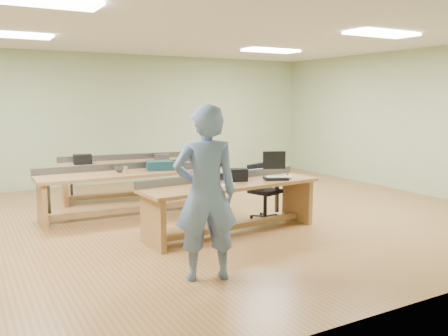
{
  "coord_description": "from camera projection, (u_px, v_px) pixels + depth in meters",
  "views": [
    {
      "loc": [
        -3.35,
        -6.91,
        1.97
      ],
      "look_at": [
        0.19,
        -0.6,
        0.91
      ],
      "focal_mm": 38.0,
      "sensor_mm": 36.0,
      "label": 1
    }
  ],
  "objects": [
    {
      "name": "floor",
      "position": [
        197.0,
        219.0,
        7.87
      ],
      "size": [
        10.0,
        10.0,
        0.0
      ],
      "primitive_type": "plane",
      "color": "#A2643D",
      "rests_on": "ground"
    },
    {
      "name": "ceiling",
      "position": [
        195.0,
        33.0,
        7.43
      ],
      "size": [
        10.0,
        10.0,
        0.0
      ],
      "primitive_type": "plane",
      "color": "silver",
      "rests_on": "wall_back"
    },
    {
      "name": "wall_back",
      "position": [
        121.0,
        119.0,
        11.1
      ],
      "size": [
        10.0,
        0.04,
        3.0
      ],
      "primitive_type": "cube",
      "color": "#A0BC8E",
      "rests_on": "floor"
    },
    {
      "name": "wall_front",
      "position": [
        393.0,
        152.0,
        4.2
      ],
      "size": [
        10.0,
        0.04,
        3.0
      ],
      "primitive_type": "cube",
      "color": "#A0BC8E",
      "rests_on": "floor"
    },
    {
      "name": "wall_right",
      "position": [
        407.0,
        121.0,
        10.07
      ],
      "size": [
        0.04,
        8.0,
        3.0
      ],
      "primitive_type": "cube",
      "color": "#A0BC8E",
      "rests_on": "floor"
    },
    {
      "name": "fluor_panels",
      "position": [
        195.0,
        35.0,
        7.44
      ],
      "size": [
        6.2,
        3.5,
        0.03
      ],
      "color": "white",
      "rests_on": "ceiling"
    },
    {
      "name": "workbench_front",
      "position": [
        231.0,
        196.0,
        6.97
      ],
      "size": [
        2.81,
        0.95,
        0.86
      ],
      "rotation": [
        0.0,
        0.0,
        0.08
      ],
      "color": "#B27F4B",
      "rests_on": "floor"
    },
    {
      "name": "workbench_mid",
      "position": [
        129.0,
        183.0,
        8.04
      ],
      "size": [
        3.03,
        0.87,
        0.86
      ],
      "rotation": [
        0.0,
        0.0,
        -0.02
      ],
      "color": "#B27F4B",
      "rests_on": "floor"
    },
    {
      "name": "workbench_back",
      "position": [
        131.0,
        171.0,
        9.41
      ],
      "size": [
        2.81,
        1.03,
        0.86
      ],
      "rotation": [
        0.0,
        0.0,
        -0.11
      ],
      "color": "#B27F4B",
      "rests_on": "floor"
    },
    {
      "name": "person",
      "position": [
        206.0,
        194.0,
        5.11
      ],
      "size": [
        0.8,
        0.64,
        1.92
      ],
      "primitive_type": "imported",
      "rotation": [
        0.0,
        0.0,
        2.85
      ],
      "color": "slate",
      "rests_on": "floor"
    },
    {
      "name": "laptop_base",
      "position": [
        276.0,
        178.0,
        7.24
      ],
      "size": [
        0.44,
        0.41,
        0.04
      ],
      "primitive_type": "cube",
      "rotation": [
        0.0,
        0.0,
        -0.42
      ],
      "color": "black",
      "rests_on": "workbench_front"
    },
    {
      "name": "laptop_screen",
      "position": [
        274.0,
        160.0,
        7.34
      ],
      "size": [
        0.33,
        0.16,
        0.28
      ],
      "primitive_type": "cube",
      "rotation": [
        0.0,
        0.0,
        -0.42
      ],
      "color": "black",
      "rests_on": "laptop_base"
    },
    {
      "name": "keyboard",
      "position": [
        223.0,
        186.0,
        6.63
      ],
      "size": [
        0.43,
        0.27,
        0.02
      ],
      "primitive_type": "cube",
      "rotation": [
        0.0,
        0.0,
        0.37
      ],
      "color": "beige",
      "rests_on": "workbench_front"
    },
    {
      "name": "trackball_mouse",
      "position": [
        288.0,
        177.0,
        7.29
      ],
      "size": [
        0.19,
        0.21,
        0.07
      ],
      "primitive_type": "ellipsoid",
      "rotation": [
        0.0,
        0.0,
        -0.42
      ],
      "color": "white",
      "rests_on": "workbench_front"
    },
    {
      "name": "camera_bag",
      "position": [
        238.0,
        175.0,
        7.09
      ],
      "size": [
        0.32,
        0.26,
        0.19
      ],
      "primitive_type": "cube",
      "rotation": [
        0.0,
        0.0,
        -0.33
      ],
      "color": "black",
      "rests_on": "workbench_front"
    },
    {
      "name": "task_chair",
      "position": [
        263.0,
        199.0,
        7.82
      ],
      "size": [
        0.63,
        0.63,
        0.91
      ],
      "rotation": [
        0.0,
        0.0,
        0.35
      ],
      "color": "black",
      "rests_on": "floor"
    },
    {
      "name": "parts_bin_teal",
      "position": [
        159.0,
        165.0,
        8.23
      ],
      "size": [
        0.5,
        0.43,
        0.15
      ],
      "primitive_type": "cube",
      "rotation": [
        0.0,
        0.0,
        -0.25
      ],
      "color": "#143942",
      "rests_on": "workbench_mid"
    },
    {
      "name": "parts_bin_grey",
      "position": [
        179.0,
        166.0,
        8.34
      ],
      "size": [
        0.45,
        0.31,
        0.11
      ],
      "primitive_type": "cube",
      "rotation": [
        0.0,
        0.0,
        -0.11
      ],
      "color": "#343537",
      "rests_on": "workbench_mid"
    },
    {
      "name": "mug",
      "position": [
        119.0,
        169.0,
        7.96
      ],
      "size": [
        0.13,
        0.13,
        0.1
      ],
      "primitive_type": "imported",
      "rotation": [
        0.0,
        0.0,
        0.02
      ],
      "color": "#343537",
      "rests_on": "workbench_mid"
    },
    {
      "name": "drinks_can",
      "position": [
        126.0,
        170.0,
        7.81
      ],
      "size": [
        0.08,
        0.08,
        0.12
      ],
      "primitive_type": "cylinder",
      "rotation": [
        0.0,
        0.0,
        0.33
      ],
      "color": "silver",
      "rests_on": "workbench_mid"
    },
    {
      "name": "storage_box_back",
      "position": [
        83.0,
        159.0,
        8.93
      ],
      "size": [
        0.34,
        0.25,
        0.18
      ],
      "primitive_type": "cube",
      "rotation": [
        0.0,
        0.0,
        -0.08
      ],
      "color": "black",
      "rests_on": "workbench_back"
    },
    {
      "name": "tray_back",
      "position": [
        162.0,
        157.0,
        9.55
      ],
      "size": [
        0.34,
        0.3,
        0.12
      ],
      "primitive_type": "cube",
      "rotation": [
        0.0,
        0.0,
        -0.34
      ],
      "color": "#343537",
      "rests_on": "workbench_back"
    }
  ]
}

